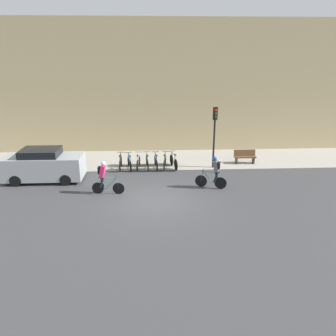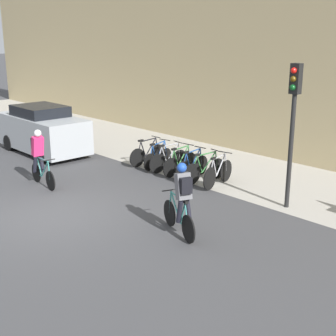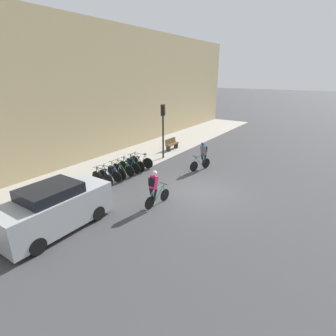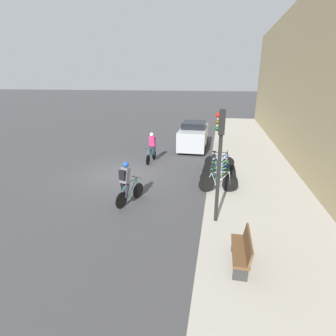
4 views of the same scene
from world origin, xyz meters
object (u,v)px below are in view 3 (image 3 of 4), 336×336
Objects in this scene: parked_bike_6 at (141,161)px; parked_bike_3 at (123,169)px; parked_bike_2 at (117,171)px; parked_bike_5 at (135,164)px; parked_bike_0 at (102,177)px; parked_bike_4 at (129,166)px; traffic_light_pole at (163,122)px; bench at (172,144)px; parked_bike_1 at (110,175)px; cyclist_grey at (203,155)px; parked_car at (55,208)px; cyclist_pink at (155,187)px.

parked_bike_3 is at bearing -179.99° from parked_bike_6.
parked_bike_5 reaches higher than parked_bike_2.
parked_bike_0 reaches higher than parked_bike_4.
parked_bike_2 is 0.42× the size of traffic_light_pole.
parked_bike_4 is 5.87m from bench.
parked_bike_0 is 0.99× the size of parked_bike_4.
parked_bike_1 is at bearing -179.98° from parked_bike_6.
parked_bike_6 is (1.66, 0.00, 0.01)m from parked_bike_3.
parked_bike_1 is 2.21m from parked_bike_5.
traffic_light_pole is at bearing -0.92° from parked_bike_5.
parked_bike_2 is at bearing 0.13° from parked_bike_1.
cyclist_grey reaches higher than parked_bike_4.
parked_bike_5 is (-2.48, 3.46, -0.54)m from cyclist_grey.
parked_car is (-7.42, -1.86, 0.49)m from parked_bike_6.
bench is at bearing 6.04° from parked_bike_3.
parked_bike_4 is at bearing 179.98° from parked_bike_5.
traffic_light_pole is 10.23m from parked_car.
parked_bike_6 is (1.11, 0.00, 0.02)m from parked_bike_4.
traffic_light_pole is (2.49, -0.05, 2.22)m from parked_bike_6.
parked_bike_0 is 0.38× the size of parked_car.
parked_bike_1 is at bearing 179.47° from traffic_light_pole.
parked_bike_0 is 0.42× the size of traffic_light_pole.
traffic_light_pole is at bearing -161.98° from bench.
traffic_light_pole reaches higher than parked_bike_0.
parked_bike_4 is (-3.04, 3.46, -0.55)m from cyclist_grey.
parked_bike_3 is at bearing -0.02° from parked_bike_0.
parked_bike_6 is 3.34m from traffic_light_pole.
parked_bike_3 is 0.38× the size of parked_car.
cyclist_pink is at bearing -96.83° from parked_bike_0.
cyclist_grey reaches higher than parked_bike_3.
parked_bike_0 is 8.08m from bench.
parked_car is (-4.65, -1.86, 0.52)m from parked_bike_1.
parked_bike_3 is (2.14, 3.94, -0.55)m from cyclist_pink.
parked_car is at bearing 150.09° from cyclist_pink.
parked_bike_2 is (-4.15, 3.46, -0.55)m from cyclist_grey.
cyclist_grey is 9.49m from parked_car.
traffic_light_pole reaches higher than parked_bike_3.
traffic_light_pole is at bearing -0.68° from parked_bike_3.
parked_bike_4 is 0.43× the size of traffic_light_pole.
cyclist_pink is at bearing -104.63° from parked_bike_1.
parked_bike_0 reaches higher than parked_bike_1.
parked_bike_4 is at bearing 179.22° from traffic_light_pole.
parked_bike_1 is 0.36× the size of parked_car.
parked_car is (-3.62, 2.08, -0.05)m from cyclist_pink.
parked_bike_4 is at bearing -0.03° from parked_bike_2.
parked_bike_0 is at bearing 179.98° from parked_bike_5.
cyclist_pink is 4.11m from parked_bike_1.
parked_bike_3 is at bearing 136.05° from cyclist_grey.
cyclist_pink is 0.46× the size of traffic_light_pole.
parked_bike_1 is 1.10× the size of bench.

